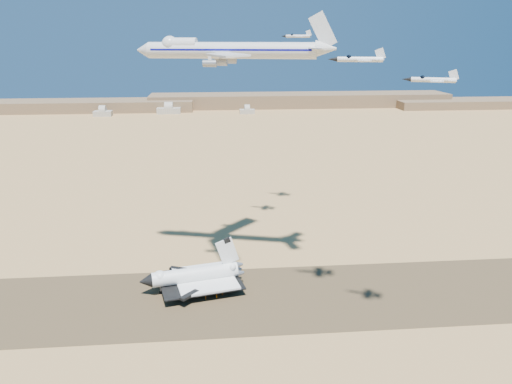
{
  "coord_description": "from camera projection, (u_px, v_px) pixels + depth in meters",
  "views": [
    {
      "loc": [
        -6.83,
        -165.0,
        92.65
      ],
      "look_at": [
        8.95,
        8.0,
        39.02
      ],
      "focal_mm": 35.0,
      "sensor_mm": 36.0,
      "label": 1
    }
  ],
  "objects": [
    {
      "name": "ridgeline",
      "position": [
        262.0,
        102.0,
        690.1
      ],
      "size": [
        960.0,
        90.0,
        18.0
      ],
      "color": "olive",
      "rests_on": "ground"
    },
    {
      "name": "shuttle",
      "position": [
        194.0,
        276.0,
        191.18
      ],
      "size": [
        40.1,
        30.16,
        19.75
      ],
      "rotation": [
        0.0,
        0.0,
        0.22
      ],
      "color": "white",
      "rests_on": "runway"
    },
    {
      "name": "crew_a",
      "position": [
        206.0,
        298.0,
        184.1
      ],
      "size": [
        0.5,
        0.66,
        1.63
      ],
      "primitive_type": "imported",
      "rotation": [
        0.0,
        0.0,
        1.37
      ],
      "color": "orange",
      "rests_on": "runway"
    },
    {
      "name": "runway",
      "position": [
        234.0,
        299.0,
        184.92
      ],
      "size": [
        600.0,
        50.0,
        0.06
      ],
      "primitive_type": "cube",
      "color": "brown",
      "rests_on": "ground"
    },
    {
      "name": "hangars",
      "position": [
        165.0,
        111.0,
        633.2
      ],
      "size": [
        200.5,
        29.5,
        30.0
      ],
      "color": "#B0A99C",
      "rests_on": "ground"
    },
    {
      "name": "crew_c",
      "position": [
        222.0,
        293.0,
        187.76
      ],
      "size": [
        1.15,
        1.21,
        1.89
      ],
      "primitive_type": "imported",
      "rotation": [
        0.0,
        0.0,
        2.28
      ],
      "color": "orange",
      "rests_on": "runway"
    },
    {
      "name": "chase_jet_d",
      "position": [
        297.0,
        36.0,
        244.04
      ],
      "size": [
        14.76,
        8.77,
        3.81
      ],
      "rotation": [
        0.0,
        0.0,
        -0.39
      ],
      "color": "silver"
    },
    {
      "name": "carrier_747",
      "position": [
        225.0,
        50.0,
        181.32
      ],
      "size": [
        74.03,
        55.58,
        18.45
      ],
      "rotation": [
        0.0,
        0.0,
        -0.25
      ],
      "color": "silver"
    },
    {
      "name": "chase_jet_c",
      "position": [
        277.0,
        55.0,
        224.91
      ],
      "size": [
        14.71,
        8.64,
        3.76
      ],
      "rotation": [
        0.0,
        0.0,
        -0.33
      ],
      "color": "silver"
    },
    {
      "name": "chase_jet_b",
      "position": [
        432.0,
        80.0,
        130.86
      ],
      "size": [
        13.61,
        8.31,
        3.54
      ],
      "rotation": [
        0.0,
        0.0,
        -0.43
      ],
      "color": "silver"
    },
    {
      "name": "chase_jet_a",
      "position": [
        359.0,
        59.0,
        145.11
      ],
      "size": [
        16.33,
        9.34,
        4.13
      ],
      "rotation": [
        0.0,
        0.0,
        -0.23
      ],
      "color": "silver"
    },
    {
      "name": "ground",
      "position": [
        234.0,
        299.0,
        184.93
      ],
      "size": [
        1200.0,
        1200.0,
        0.0
      ],
      "primitive_type": "plane",
      "color": "tan",
      "rests_on": "ground"
    },
    {
      "name": "crew_b",
      "position": [
        217.0,
        296.0,
        185.1
      ],
      "size": [
        0.9,
        1.01,
        1.81
      ],
      "primitive_type": "imported",
      "rotation": [
        0.0,
        0.0,
        2.14
      ],
      "color": "orange",
      "rests_on": "runway"
    }
  ]
}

